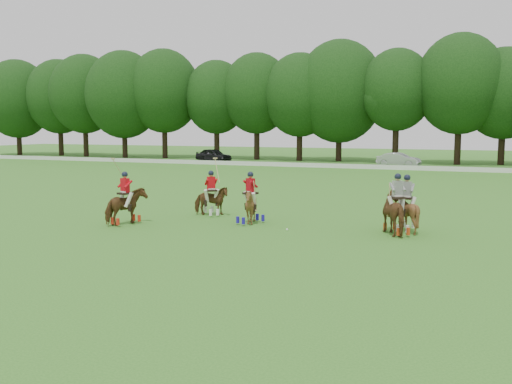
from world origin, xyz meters
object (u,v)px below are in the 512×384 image
at_px(polo_red_c, 250,205).
at_px(polo_red_a, 126,206).
at_px(car_left, 214,155).
at_px(polo_red_b, 211,200).
at_px(polo_stripe_a, 397,212).
at_px(polo_stripe_b, 406,211).
at_px(polo_ball, 287,230).
at_px(car_mid, 399,160).

bearing_deg(polo_red_c, polo_red_a, -155.77).
xyz_separation_m(car_left, polo_red_b, (18.37, -36.80, -0.05)).
height_order(polo_red_c, polo_stripe_a, polo_stripe_a).
distance_m(polo_red_a, polo_stripe_a, 11.21).
relative_size(car_left, polo_red_c, 2.05).
relative_size(polo_stripe_b, polo_ball, 25.29).
height_order(polo_red_a, polo_stripe_b, polo_red_a).
height_order(polo_red_a, polo_ball, polo_red_a).
bearing_deg(polo_stripe_b, polo_red_a, -165.69).
bearing_deg(car_mid, polo_red_c, -171.80).
xyz_separation_m(polo_red_b, polo_stripe_a, (8.77, -1.47, 0.13)).
xyz_separation_m(polo_red_a, polo_ball, (6.83, 1.28, -0.77)).
distance_m(car_mid, polo_stripe_a, 38.68).
relative_size(polo_red_b, polo_ball, 29.50).
relative_size(polo_red_b, polo_stripe_a, 1.12).
bearing_deg(car_mid, polo_red_b, -175.88).
xyz_separation_m(polo_red_b, polo_stripe_b, (9.02, -0.75, 0.08)).
relative_size(polo_stripe_a, polo_stripe_b, 1.04).
bearing_deg(polo_red_b, polo_ball, -26.99).
bearing_deg(polo_red_b, car_left, 116.53).
bearing_deg(polo_stripe_a, polo_ball, -168.29).
bearing_deg(polo_red_b, polo_red_c, -28.87).
height_order(car_left, polo_red_c, polo_red_c).
bearing_deg(polo_ball, polo_stripe_a, 11.71).
height_order(car_mid, polo_red_a, polo_red_a).
bearing_deg(polo_red_c, polo_red_b, 151.13).
relative_size(polo_red_c, polo_ball, 24.98).
height_order(car_mid, polo_red_b, polo_red_b).
bearing_deg(car_left, polo_stripe_a, -129.04).
distance_m(polo_stripe_b, polo_ball, 4.77).
bearing_deg(polo_ball, polo_red_c, 155.59).
relative_size(polo_red_a, polo_stripe_a, 1.19).
xyz_separation_m(car_left, car_mid, (21.52, 0.00, -0.06)).
bearing_deg(car_mid, polo_red_a, -178.58).
bearing_deg(polo_ball, polo_red_b, 153.01).
height_order(car_left, polo_ball, car_left).
distance_m(car_mid, polo_red_c, 38.24).
distance_m(car_left, polo_stripe_a, 46.91).
distance_m(polo_red_a, polo_stripe_b, 11.62).
bearing_deg(polo_red_c, polo_stripe_b, 6.15).
xyz_separation_m(polo_red_c, polo_stripe_b, (6.41, 0.69, 0.01)).
distance_m(polo_stripe_a, polo_ball, 4.34).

